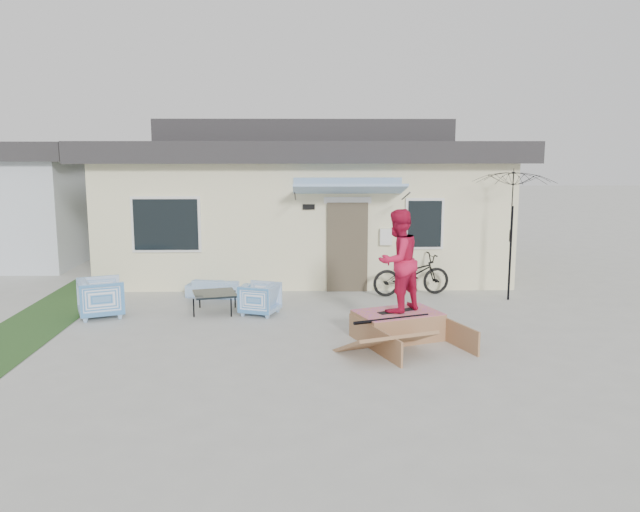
{
  "coord_description": "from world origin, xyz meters",
  "views": [
    {
      "loc": [
        0.02,
        -10.58,
        3.41
      ],
      "look_at": [
        0.3,
        1.8,
        1.3
      ],
      "focal_mm": 36.61,
      "sensor_mm": 36.0,
      "label": 1
    }
  ],
  "objects_px": {
    "coffee_table": "(215,302)",
    "skater": "(398,259)",
    "loveseat": "(219,285)",
    "armchair_left": "(101,296)",
    "patio_umbrella": "(512,222)",
    "armchair_right": "(260,297)",
    "bicycle": "(411,270)",
    "skateboard": "(397,311)",
    "skate_ramp": "(398,325)"
  },
  "relations": [
    {
      "from": "coffee_table",
      "to": "patio_umbrella",
      "type": "height_order",
      "value": "patio_umbrella"
    },
    {
      "from": "loveseat",
      "to": "patio_umbrella",
      "type": "bearing_deg",
      "value": -172.3
    },
    {
      "from": "coffee_table",
      "to": "bicycle",
      "type": "bearing_deg",
      "value": 18.93
    },
    {
      "from": "patio_umbrella",
      "to": "skate_ramp",
      "type": "distance_m",
      "value": 4.36
    },
    {
      "from": "armchair_right",
      "to": "skater",
      "type": "relative_size",
      "value": 0.39
    },
    {
      "from": "armchair_right",
      "to": "bicycle",
      "type": "height_order",
      "value": "bicycle"
    },
    {
      "from": "armchair_right",
      "to": "patio_umbrella",
      "type": "distance_m",
      "value": 5.75
    },
    {
      "from": "patio_umbrella",
      "to": "coffee_table",
      "type": "bearing_deg",
      "value": -171.49
    },
    {
      "from": "patio_umbrella",
      "to": "skater",
      "type": "relative_size",
      "value": 1.21
    },
    {
      "from": "skate_ramp",
      "to": "skater",
      "type": "height_order",
      "value": "skater"
    },
    {
      "from": "coffee_table",
      "to": "skater",
      "type": "distance_m",
      "value": 4.16
    },
    {
      "from": "loveseat",
      "to": "patio_umbrella",
      "type": "xyz_separation_m",
      "value": [
        6.51,
        -0.44,
        1.47
      ]
    },
    {
      "from": "coffee_table",
      "to": "bicycle",
      "type": "relative_size",
      "value": 0.46
    },
    {
      "from": "armchair_right",
      "to": "patio_umbrella",
      "type": "xyz_separation_m",
      "value": [
        5.46,
        1.14,
        1.39
      ]
    },
    {
      "from": "skate_ramp",
      "to": "skateboard",
      "type": "xyz_separation_m",
      "value": [
        -0.02,
        0.04,
        0.26
      ]
    },
    {
      "from": "bicycle",
      "to": "skater",
      "type": "distance_m",
      "value": 3.56
    },
    {
      "from": "coffee_table",
      "to": "bicycle",
      "type": "xyz_separation_m",
      "value": [
        4.3,
        1.47,
        0.38
      ]
    },
    {
      "from": "loveseat",
      "to": "skater",
      "type": "xyz_separation_m",
      "value": [
        3.6,
        -3.29,
        1.15
      ]
    },
    {
      "from": "armchair_right",
      "to": "skate_ramp",
      "type": "relative_size",
      "value": 0.38
    },
    {
      "from": "skate_ramp",
      "to": "skateboard",
      "type": "height_order",
      "value": "skateboard"
    },
    {
      "from": "armchair_left",
      "to": "skate_ramp",
      "type": "relative_size",
      "value": 0.45
    },
    {
      "from": "coffee_table",
      "to": "patio_umbrella",
      "type": "xyz_separation_m",
      "value": [
        6.4,
        0.96,
        1.54
      ]
    },
    {
      "from": "coffee_table",
      "to": "skater",
      "type": "bearing_deg",
      "value": -28.4
    },
    {
      "from": "armchair_right",
      "to": "skater",
      "type": "height_order",
      "value": "skater"
    },
    {
      "from": "coffee_table",
      "to": "skateboard",
      "type": "relative_size",
      "value": 1.16
    },
    {
      "from": "coffee_table",
      "to": "loveseat",
      "type": "bearing_deg",
      "value": 94.37
    },
    {
      "from": "armchair_right",
      "to": "skate_ramp",
      "type": "bearing_deg",
      "value": 75.93
    },
    {
      "from": "coffee_table",
      "to": "skateboard",
      "type": "height_order",
      "value": "skateboard"
    },
    {
      "from": "patio_umbrella",
      "to": "loveseat",
      "type": "bearing_deg",
      "value": 176.12
    },
    {
      "from": "loveseat",
      "to": "skater",
      "type": "relative_size",
      "value": 0.78
    },
    {
      "from": "bicycle",
      "to": "skateboard",
      "type": "xyz_separation_m",
      "value": [
        -0.8,
        -3.36,
        -0.09
      ]
    },
    {
      "from": "armchair_left",
      "to": "skateboard",
      "type": "height_order",
      "value": "armchair_left"
    },
    {
      "from": "loveseat",
      "to": "skateboard",
      "type": "relative_size",
      "value": 1.95
    },
    {
      "from": "loveseat",
      "to": "patio_umbrella",
      "type": "height_order",
      "value": "patio_umbrella"
    },
    {
      "from": "armchair_right",
      "to": "bicycle",
      "type": "relative_size",
      "value": 0.39
    },
    {
      "from": "coffee_table",
      "to": "skate_ramp",
      "type": "bearing_deg",
      "value": -28.84
    },
    {
      "from": "skate_ramp",
      "to": "loveseat",
      "type": "bearing_deg",
      "value": 116.38
    },
    {
      "from": "armchair_left",
      "to": "patio_umbrella",
      "type": "bearing_deg",
      "value": -104.06
    },
    {
      "from": "armchair_right",
      "to": "loveseat",
      "type": "bearing_deg",
      "value": -126.53
    },
    {
      "from": "armchair_right",
      "to": "skateboard",
      "type": "relative_size",
      "value": 0.99
    },
    {
      "from": "bicycle",
      "to": "skater",
      "type": "bearing_deg",
      "value": 154.81
    },
    {
      "from": "skate_ramp",
      "to": "patio_umbrella",
      "type": "bearing_deg",
      "value": 24.04
    },
    {
      "from": "armchair_left",
      "to": "skateboard",
      "type": "relative_size",
      "value": 1.19
    },
    {
      "from": "loveseat",
      "to": "coffee_table",
      "type": "bearing_deg",
      "value": 105.95
    },
    {
      "from": "loveseat",
      "to": "armchair_left",
      "type": "relative_size",
      "value": 1.64
    },
    {
      "from": "coffee_table",
      "to": "skater",
      "type": "height_order",
      "value": "skater"
    },
    {
      "from": "loveseat",
      "to": "coffee_table",
      "type": "distance_m",
      "value": 1.4
    },
    {
      "from": "armchair_right",
      "to": "skateboard",
      "type": "bearing_deg",
      "value": 76.44
    },
    {
      "from": "armchair_right",
      "to": "patio_umbrella",
      "type": "height_order",
      "value": "patio_umbrella"
    },
    {
      "from": "armchair_left",
      "to": "skateboard",
      "type": "bearing_deg",
      "value": -127.86
    }
  ]
}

